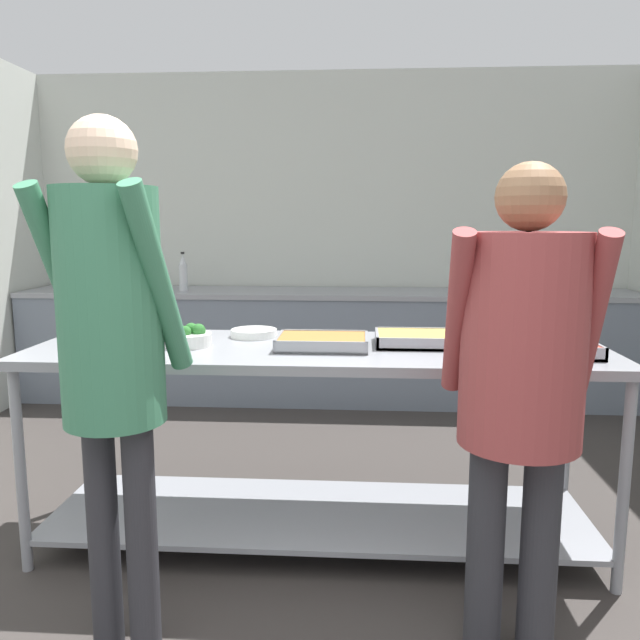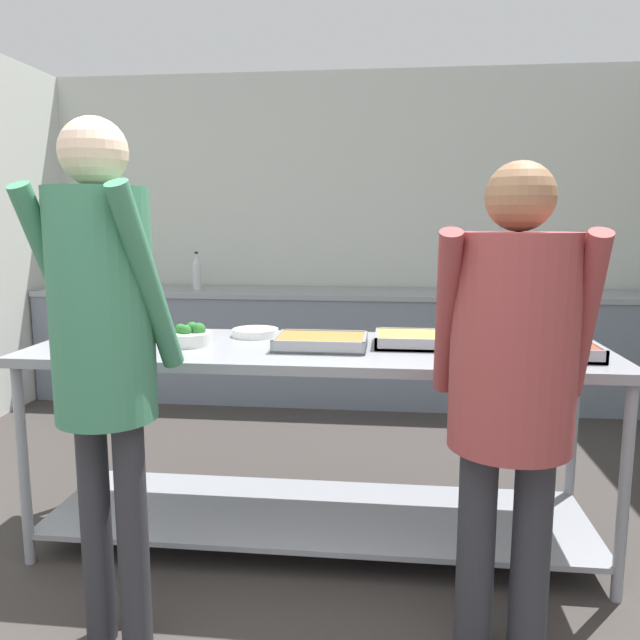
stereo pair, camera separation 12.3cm
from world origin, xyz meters
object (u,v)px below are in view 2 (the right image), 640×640
at_px(broccoli_bowl, 189,336).
at_px(serving_tray_roast, 544,349).
at_px(guest_serving_right, 512,367).
at_px(guest_serving_left, 103,329).
at_px(sauce_pan, 117,334).
at_px(water_bottle, 197,272).
at_px(serving_tray_greens, 321,342).
at_px(plate_stack, 256,332).
at_px(serving_tray_vegetables, 428,340).

relative_size(broccoli_bowl, serving_tray_roast, 0.52).
relative_size(broccoli_bowl, guest_serving_right, 0.13).
relative_size(guest_serving_left, guest_serving_right, 1.08).
height_order(sauce_pan, serving_tray_roast, sauce_pan).
bearing_deg(guest_serving_right, water_bottle, 123.36).
relative_size(serving_tray_greens, water_bottle, 1.26).
height_order(sauce_pan, water_bottle, water_bottle).
relative_size(plate_stack, serving_tray_greens, 0.57).
xyz_separation_m(plate_stack, guest_serving_left, (-0.28, -0.98, 0.18)).
xyz_separation_m(sauce_pan, water_bottle, (-0.32, 2.21, 0.10)).
xyz_separation_m(serving_tray_vegetables, serving_tray_roast, (0.46, -0.14, 0.00)).
bearing_deg(water_bottle, serving_tray_greens, -60.96).
bearing_deg(serving_tray_roast, plate_stack, 167.29).
xyz_separation_m(broccoli_bowl, serving_tray_vegetables, (1.04, 0.09, -0.01)).
height_order(guest_serving_right, water_bottle, guest_serving_right).
height_order(broccoli_bowl, guest_serving_right, guest_serving_right).
height_order(broccoli_bowl, plate_stack, broccoli_bowl).
bearing_deg(guest_serving_left, serving_tray_greens, 50.34).
bearing_deg(plate_stack, sauce_pan, -162.26).
relative_size(broccoli_bowl, guest_serving_left, 0.12).
bearing_deg(serving_tray_vegetables, guest_serving_left, -141.98).
relative_size(sauce_pan, serving_tray_roast, 1.09).
xyz_separation_m(broccoli_bowl, water_bottle, (-0.67, 2.26, 0.10)).
xyz_separation_m(plate_stack, guest_serving_right, (1.01, -0.91, 0.07)).
bearing_deg(water_bottle, guest_serving_right, -56.64).
xyz_separation_m(broccoli_bowl, serving_tray_roast, (1.50, -0.04, -0.01)).
xyz_separation_m(guest_serving_left, guest_serving_right, (1.28, 0.08, -0.11)).
height_order(sauce_pan, guest_serving_right, guest_serving_right).
height_order(serving_tray_roast, guest_serving_left, guest_serving_left).
relative_size(plate_stack, water_bottle, 0.71).
relative_size(plate_stack, serving_tray_roast, 0.56).
relative_size(broccoli_bowl, serving_tray_greens, 0.53).
bearing_deg(serving_tray_vegetables, serving_tray_greens, -168.11).
distance_m(broccoli_bowl, guest_serving_left, 0.76).
bearing_deg(broccoli_bowl, serving_tray_vegetables, 5.11).
height_order(sauce_pan, broccoli_bowl, broccoli_bowl).
xyz_separation_m(plate_stack, serving_tray_vegetables, (0.79, -0.15, 0.01)).
distance_m(serving_tray_vegetables, serving_tray_roast, 0.48).
distance_m(plate_stack, guest_serving_left, 1.04).
height_order(sauce_pan, guest_serving_left, guest_serving_left).
height_order(plate_stack, serving_tray_roast, serving_tray_roast).
bearing_deg(broccoli_bowl, serving_tray_roast, -1.63).
distance_m(serving_tray_vegetables, guest_serving_right, 0.79).
bearing_deg(serving_tray_vegetables, broccoli_bowl, -174.89).
relative_size(sauce_pan, plate_stack, 1.95).
bearing_deg(serving_tray_greens, sauce_pan, 176.78).
xyz_separation_m(plate_stack, serving_tray_roast, (1.25, -0.28, 0.01)).
bearing_deg(broccoli_bowl, guest_serving_left, -92.40).
distance_m(serving_tray_vegetables, guest_serving_left, 1.37).
distance_m(plate_stack, guest_serving_right, 1.36).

